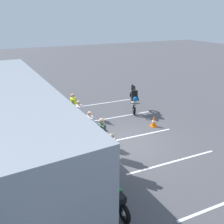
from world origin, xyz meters
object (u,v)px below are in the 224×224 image
tour_bus (18,124)px  spectator_centre (90,125)px  spectator_far_left (111,151)px  spectator_far_right (74,106)px  stunt_motorcycle (134,97)px  spectator_left (102,134)px  spectator_right (79,114)px  parked_motorcycle_silver (113,193)px  traffic_cone (154,121)px

tour_bus → spectator_centre: 3.08m
spectator_far_left → spectator_far_right: 4.90m
spectator_far_left → stunt_motorcycle: stunt_motorcycle is taller
spectator_left → stunt_motorcycle: size_ratio=0.93×
spectator_left → spectator_right: spectator_left is taller
spectator_right → spectator_far_right: (1.10, -0.04, 0.03)m
tour_bus → spectator_far_left: 3.80m
spectator_right → spectator_far_right: bearing=-2.3°
stunt_motorcycle → spectator_centre: bearing=123.8°
spectator_left → spectator_centre: size_ratio=1.06×
tour_bus → stunt_motorcycle: tour_bus is taller
stunt_motorcycle → spectator_far_right: bearing=90.6°
spectator_right → parked_motorcycle_silver: size_ratio=0.84×
spectator_left → traffic_cone: bearing=-68.1°
spectator_centre → spectator_far_right: spectator_far_right is taller
spectator_far_right → stunt_motorcycle: size_ratio=0.93×
spectator_far_right → spectator_right: bearing=177.7°
tour_bus → spectator_centre: size_ratio=6.89×
spectator_centre → spectator_right: 1.39m
tour_bus → traffic_cone: bearing=-86.6°
stunt_motorcycle → traffic_cone: size_ratio=3.00×
spectator_left → spectator_far_right: spectator_far_right is taller
spectator_centre → traffic_cone: 3.85m
tour_bus → spectator_centre: (0.05, -3.00, -0.67)m
spectator_centre → parked_motorcycle_silver: size_ratio=0.80×
spectator_far_left → spectator_left: 1.29m
spectator_left → spectator_far_right: bearing=1.3°
parked_motorcycle_silver → stunt_motorcycle: 7.92m
spectator_left → parked_motorcycle_silver: bearing=162.9°
spectator_right → stunt_motorcycle: 3.99m
tour_bus → parked_motorcycle_silver: 4.62m
spectator_far_right → stunt_motorcycle: bearing=-89.4°
spectator_left → spectator_centre: (1.12, 0.09, -0.07)m
spectator_far_left → tour_bus: bearing=51.1°
stunt_motorcycle → spectator_far_left: bearing=141.8°
parked_motorcycle_silver → stunt_motorcycle: size_ratio=1.09×
spectator_left → traffic_cone: spectator_left is taller
tour_bus → spectator_far_right: bearing=-49.8°
spectator_far_left → spectator_centre: (2.40, -0.09, -0.02)m
tour_bus → traffic_cone: size_ratio=18.09×
spectator_far_right → spectator_far_left: bearing=178.9°
spectator_far_left → parked_motorcycle_silver: bearing=155.7°
spectator_centre → traffic_cone: size_ratio=2.62×
tour_bus → spectator_left: 3.33m
spectator_right → stunt_motorcycle: spectator_right is taller
spectator_left → spectator_right: (2.52, 0.13, -0.02)m
spectator_left → parked_motorcycle_silver: (-2.79, 0.86, -0.56)m
spectator_far_left → spectator_left: size_ratio=0.96×
tour_bus → stunt_motorcycle: (2.58, -6.79, -0.64)m
tour_bus → spectator_far_left: bearing=-128.9°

